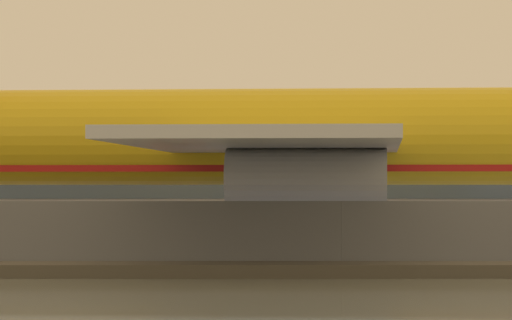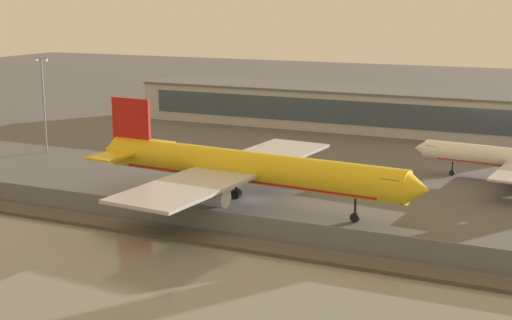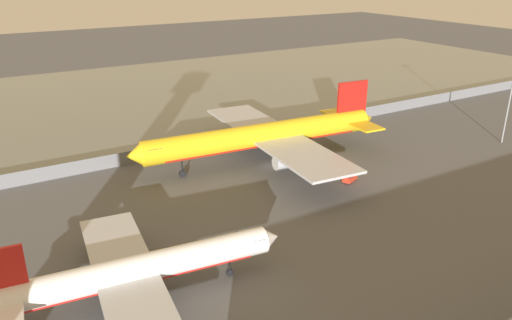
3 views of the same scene
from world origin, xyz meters
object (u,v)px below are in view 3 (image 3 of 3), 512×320
passenger_jet_white_red (136,271)px  baggage_tug (350,177)px  ops_van (134,285)px  apron_light_mast_apron_west (510,96)px  cargo_jet_yellow (267,136)px

passenger_jet_white_red → baggage_tug: 47.73m
passenger_jet_white_red → baggage_tug: (-45.57, -13.81, -3.28)m
ops_van → apron_light_mast_apron_west: apron_light_mast_apron_west is taller
cargo_jet_yellow → baggage_tug: (-8.05, 16.64, -4.85)m
baggage_tug → apron_light_mast_apron_west: (-44.39, 1.08, 10.05)m
passenger_jet_white_red → apron_light_mast_apron_west: (-89.96, -12.73, 6.77)m
cargo_jet_yellow → passenger_jet_white_red: (37.52, 30.44, -1.57)m
ops_van → apron_light_mast_apron_west: bearing=-172.8°
baggage_tug → apron_light_mast_apron_west: apron_light_mast_apron_west is taller
passenger_jet_white_red → apron_light_mast_apron_west: size_ratio=1.93×
baggage_tug → apron_light_mast_apron_west: 45.53m
cargo_jet_yellow → apron_light_mast_apron_west: bearing=161.3°
passenger_jet_white_red → ops_van: (0.06, -1.37, -2.81)m
passenger_jet_white_red → cargo_jet_yellow: bearing=-140.9°
cargo_jet_yellow → passenger_jet_white_red: 48.35m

